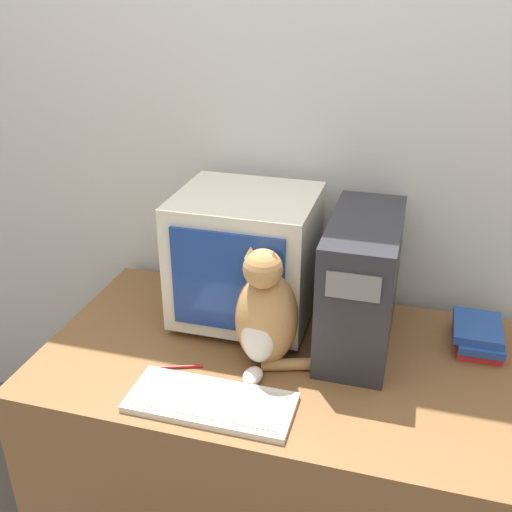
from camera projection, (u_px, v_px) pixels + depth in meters
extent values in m
cube|color=silver|center=(318.00, 135.00, 1.88)|extent=(7.00, 0.05, 2.50)
cube|color=brown|center=(279.00, 449.00, 1.88)|extent=(1.38, 0.77, 0.72)
cube|color=beige|center=(247.00, 313.00, 1.92)|extent=(0.29, 0.22, 0.02)
cube|color=beige|center=(246.00, 255.00, 1.83)|extent=(0.41, 0.36, 0.39)
cube|color=navy|center=(227.00, 283.00, 1.67)|extent=(0.33, 0.01, 0.30)
cube|color=#28282D|center=(361.00, 283.00, 1.71)|extent=(0.19, 0.45, 0.39)
cube|color=slate|center=(353.00, 287.00, 1.47)|extent=(0.14, 0.01, 0.07)
cube|color=silver|center=(211.00, 402.00, 1.53)|extent=(0.43, 0.18, 0.02)
cube|color=beige|center=(211.00, 399.00, 1.52)|extent=(0.38, 0.14, 0.00)
ellipsoid|color=#B7844C|center=(267.00, 318.00, 1.65)|extent=(0.19, 0.20, 0.28)
ellipsoid|color=beige|center=(258.00, 338.00, 1.60)|extent=(0.10, 0.06, 0.15)
sphere|color=#B7844C|center=(263.00, 269.00, 1.55)|extent=(0.11, 0.11, 0.11)
cone|color=#B7844C|center=(251.00, 252.00, 1.54)|extent=(0.03, 0.03, 0.03)
cone|color=#B7844C|center=(273.00, 256.00, 1.52)|extent=(0.03, 0.03, 0.03)
ellipsoid|color=beige|center=(253.00, 376.00, 1.61)|extent=(0.06, 0.08, 0.04)
cylinder|color=#B7844C|center=(290.00, 364.00, 1.66)|extent=(0.16, 0.08, 0.03)
cube|color=red|center=(476.00, 343.00, 1.76)|extent=(0.14, 0.18, 0.03)
cube|color=#234793|center=(479.00, 335.00, 1.76)|extent=(0.13, 0.21, 0.02)
cube|color=#234793|center=(478.00, 328.00, 1.75)|extent=(0.14, 0.18, 0.02)
cylinder|color=maroon|center=(180.00, 367.00, 1.67)|extent=(0.13, 0.05, 0.01)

